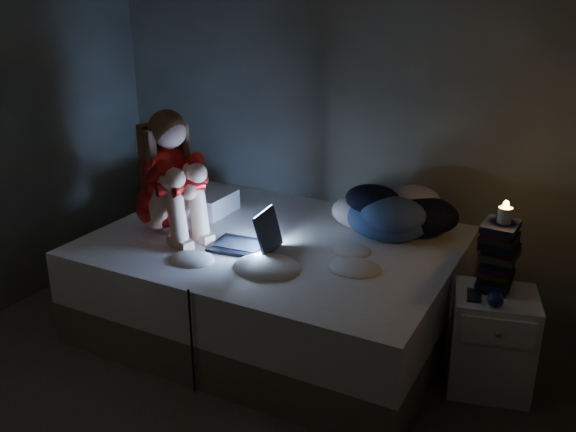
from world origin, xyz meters
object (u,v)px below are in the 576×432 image
Objects in this scene: bed at (275,282)px; laptop at (243,227)px; nightstand at (491,341)px; phone at (472,293)px; candle at (504,217)px; woman at (159,170)px.

bed is 5.64× the size of laptop.
nightstand is 0.31m from phone.
candle is at bearing 54.07° from phone.
bed is at bearing 178.63° from phone.
nightstand is (1.33, -0.04, -0.02)m from bed.
laptop reaches higher than nightstand.
laptop is 2.72× the size of phone.
nightstand is (1.43, 0.17, -0.45)m from laptop.
nightstand is 6.93× the size of candle.
phone reaches higher than nightstand.
nightstand is 0.68m from candle.
phone is (1.91, 0.11, -0.42)m from woman.
laptop is at bearing -114.10° from bed.
candle is (2.00, 0.23, -0.03)m from woman.
woman is at bearing -173.50° from candle.
woman is 2.15m from nightstand.
bed is 1.24m from phone.
phone is (1.21, -0.08, 0.27)m from bed.
candle reaches higher than phone.
nightstand is 3.96× the size of phone.
candle is 0.57× the size of phone.
laptop is 0.69× the size of nightstand.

